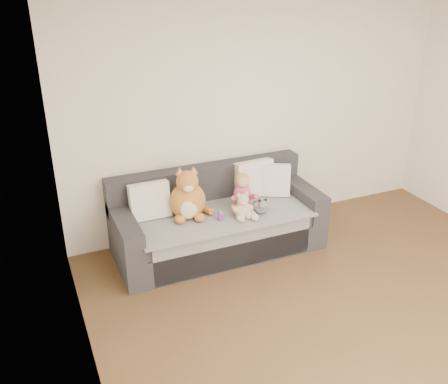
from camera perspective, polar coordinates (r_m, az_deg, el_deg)
name	(u,v)px	position (r m, az deg, el deg)	size (l,w,h in m)	color
room_shell	(383,185)	(4.02, 17.68, 0.81)	(5.00, 5.00, 5.00)	brown
sofa	(217,222)	(5.37, -0.80, -3.48)	(2.20, 0.94, 0.85)	#28272C
cushion_left	(150,201)	(5.10, -8.49, -0.98)	(0.41, 0.19, 0.39)	silver
cushion_right_back	(254,178)	(5.54, 3.50, 1.55)	(0.44, 0.21, 0.41)	silver
cushion_right_front	(272,180)	(5.57, 5.54, 1.39)	(0.43, 0.34, 0.37)	silver
toddler	(243,196)	(5.19, 2.19, -0.42)	(0.29, 0.42, 0.41)	#D64B75
plush_cat	(188,198)	(5.06, -4.13, -0.70)	(0.44, 0.39, 0.57)	#A85C25
teddy_bear	(243,207)	(5.07, 2.15, -1.78)	(0.22, 0.17, 0.28)	tan
plush_cow	(260,206)	(5.19, 4.17, -1.61)	(0.16, 0.24, 0.19)	white
sippy_cup	(220,215)	(5.05, -0.42, -2.60)	(0.10, 0.07, 0.11)	purple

